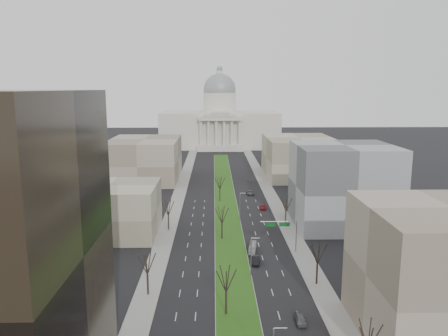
{
  "coord_description": "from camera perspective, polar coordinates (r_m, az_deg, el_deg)",
  "views": [
    {
      "loc": [
        -4.07,
        -32.55,
        40.26
      ],
      "look_at": [
        -0.62,
        115.72,
        13.01
      ],
      "focal_mm": 35.0,
      "sensor_mm": 36.0,
      "label": 1
    }
  ],
  "objects": [
    {
      "name": "building_grey_right",
      "position": [
        133.27,
        15.31,
        -2.21
      ],
      "size": [
        28.0,
        26.0,
        24.0
      ],
      "primitive_type": "cube",
      "color": "slate",
      "rests_on": "ground"
    },
    {
      "name": "mast_arm_signs",
      "position": [
        109.53,
        8.03,
        -7.86
      ],
      "size": [
        9.12,
        0.24,
        8.09
      ],
      "color": "gray",
      "rests_on": "ground"
    },
    {
      "name": "tree_left_far",
      "position": [
        125.79,
        -7.31,
        -5.08
      ],
      "size": [
        5.28,
        5.28,
        9.5
      ],
      "color": "black",
      "rests_on": "ground"
    },
    {
      "name": "building_beige_left",
      "position": [
        125.55,
        -14.67,
        -5.3
      ],
      "size": [
        26.0,
        22.0,
        14.0
      ],
      "primitive_type": "cube",
      "color": "gray",
      "rests_on": "ground"
    },
    {
      "name": "tree_median_b",
      "position": [
        117.38,
        -0.27,
        -6.05
      ],
      "size": [
        5.4,
        5.4,
        9.72
      ],
      "color": "black",
      "rests_on": "ground"
    },
    {
      "name": "capitol",
      "position": [
        303.12,
        -0.56,
        5.88
      ],
      "size": [
        80.0,
        46.0,
        55.0
      ],
      "color": "beige",
      "rests_on": "ground"
    },
    {
      "name": "ground",
      "position": [
        157.83,
        0.19,
        -4.37
      ],
      "size": [
        600.0,
        600.0,
        0.0
      ],
      "primitive_type": "plane",
      "color": "black",
      "rests_on": "ground"
    },
    {
      "name": "car_grey_near",
      "position": [
        81.31,
        9.94,
        -18.85
      ],
      "size": [
        1.85,
        4.32,
        1.45
      ],
      "primitive_type": "imported",
      "rotation": [
        0.0,
        0.0,
        -0.03
      ],
      "color": "#52565B",
      "rests_on": "ground"
    },
    {
      "name": "tree_right_mid",
      "position": [
        93.26,
        12.15,
        -10.62
      ],
      "size": [
        5.52,
        5.52,
        9.94
      ],
      "color": "black",
      "rests_on": "ground"
    },
    {
      "name": "streetlamp_median_b",
      "position": [
        94.78,
        3.58,
        -11.57
      ],
      "size": [
        1.9,
        0.2,
        9.16
      ],
      "color": "gray",
      "rests_on": "ground"
    },
    {
      "name": "streetlamp_median_c",
      "position": [
        132.62,
        2.11,
        -5.1
      ],
      "size": [
        1.9,
        0.2,
        9.16
      ],
      "color": "gray",
      "rests_on": "ground"
    },
    {
      "name": "tree_right_near",
      "position": [
        67.5,
        18.38,
        -19.99
      ],
      "size": [
        5.16,
        5.16,
        9.29
      ],
      "color": "black",
      "rests_on": "ground"
    },
    {
      "name": "tree_median_a",
      "position": [
        79.84,
        0.28,
        -14.21
      ],
      "size": [
        5.4,
        5.4,
        9.72
      ],
      "color": "black",
      "rests_on": "ground"
    },
    {
      "name": "sidewalk_left",
      "position": [
        134.41,
        -7.06,
        -7.07
      ],
      "size": [
        5.0,
        330.0,
        0.15
      ],
      "primitive_type": "cube",
      "color": "gray",
      "rests_on": "ground"
    },
    {
      "name": "box_van",
      "position": [
        111.07,
        3.76,
        -10.34
      ],
      "size": [
        2.64,
        7.0,
        1.9
      ],
      "primitive_type": "imported",
      "rotation": [
        0.0,
        0.0,
        -0.16
      ],
      "color": "silver",
      "rests_on": "ground"
    },
    {
      "name": "building_tan_right",
      "position": [
        79.99,
        27.06,
        -12.24
      ],
      "size": [
        26.0,
        24.0,
        22.0
      ],
      "primitive_type": "cube",
      "color": "gray",
      "rests_on": "ground"
    },
    {
      "name": "car_black",
      "position": [
        103.97,
        4.21,
        -11.92
      ],
      "size": [
        2.41,
        5.06,
        1.6
      ],
      "primitive_type": "imported",
      "rotation": [
        0.0,
        0.0,
        -0.15
      ],
      "color": "black",
      "rests_on": "ground"
    },
    {
      "name": "tree_median_c",
      "position": [
        156.15,
        -0.54,
        -1.89
      ],
      "size": [
        5.4,
        5.4,
        9.72
      ],
      "color": "black",
      "rests_on": "ground"
    },
    {
      "name": "car_grey_far",
      "position": [
        167.76,
        3.42,
        -3.23
      ],
      "size": [
        2.59,
        5.41,
        1.49
      ],
      "primitive_type": "imported",
      "rotation": [
        0.0,
        0.0,
        0.02
      ],
      "color": "#4D4E55",
      "rests_on": "ground"
    },
    {
      "name": "building_far_left",
      "position": [
        197.51,
        -10.33,
        1.13
      ],
      "size": [
        30.0,
        40.0,
        18.0
      ],
      "primitive_type": "cube",
      "color": "gray",
      "rests_on": "ground"
    },
    {
      "name": "building_far_right",
      "position": [
        203.79,
        9.74,
        1.44
      ],
      "size": [
        30.0,
        40.0,
        18.0
      ],
      "primitive_type": "cube",
      "color": "gray",
      "rests_on": "ground"
    },
    {
      "name": "sidewalk_right",
      "position": [
        135.46,
        7.95,
        -6.95
      ],
      "size": [
        5.0,
        330.0,
        0.15
      ],
      "primitive_type": "cube",
      "color": "gray",
      "rests_on": "ground"
    },
    {
      "name": "median",
      "position": [
        156.83,
        0.2,
        -4.43
      ],
      "size": [
        8.0,
        222.03,
        0.2
      ],
      "color": "#999993",
      "rests_on": "ground"
    },
    {
      "name": "car_red",
      "position": [
        148.28,
        5.14,
        -5.11
      ],
      "size": [
        2.57,
        4.94,
        1.37
      ],
      "primitive_type": "imported",
      "rotation": [
        0.0,
        0.0,
        -0.14
      ],
      "color": "maroon",
      "rests_on": "ground"
    },
    {
      "name": "tree_right_far",
      "position": [
        130.78,
        8.1,
        -4.64
      ],
      "size": [
        5.04,
        5.04,
        9.07
      ],
      "color": "black",
      "rests_on": "ground"
    },
    {
      "name": "tree_left_mid",
      "position": [
        88.13,
        -10.02,
        -11.93
      ],
      "size": [
        5.4,
        5.4,
        9.72
      ],
      "color": "black",
      "rests_on": "ground"
    }
  ]
}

